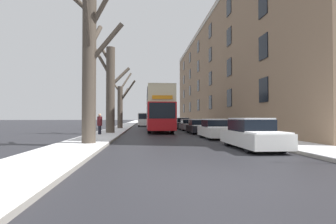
% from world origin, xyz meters
% --- Properties ---
extents(ground_plane, '(320.00, 320.00, 0.00)m').
position_xyz_m(ground_plane, '(0.00, 0.00, 0.00)').
color(ground_plane, '#28282D').
extents(sidewalk_left, '(2.62, 130.00, 0.16)m').
position_xyz_m(sidewalk_left, '(-5.31, 53.00, 0.08)').
color(sidewalk_left, gray).
rests_on(sidewalk_left, ground).
extents(sidewalk_right, '(2.62, 130.00, 0.16)m').
position_xyz_m(sidewalk_right, '(5.31, 53.00, 0.08)').
color(sidewalk_right, gray).
rests_on(sidewalk_right, ground).
extents(terrace_facade_right, '(9.10, 53.03, 15.86)m').
position_xyz_m(terrace_facade_right, '(11.12, 31.87, 7.93)').
color(terrace_facade_right, '#8C7056').
rests_on(terrace_facade_right, ground).
extents(bare_tree_left_0, '(3.60, 3.55, 8.34)m').
position_xyz_m(bare_tree_left_0, '(-4.95, 7.74, 4.21)').
color(bare_tree_left_0, '#4C4238').
rests_on(bare_tree_left_0, ground).
extents(bare_tree_left_1, '(3.51, 3.23, 8.05)m').
position_xyz_m(bare_tree_left_1, '(-5.10, 17.15, 4.14)').
color(bare_tree_left_1, '#4C4238').
rests_on(bare_tree_left_1, ground).
extents(bare_tree_left_2, '(2.98, 3.33, 7.27)m').
position_xyz_m(bare_tree_left_2, '(-5.04, 26.96, 3.17)').
color(bare_tree_left_2, '#4C4238').
rests_on(bare_tree_left_2, ground).
extents(double_decker_bus, '(2.52, 11.15, 4.42)m').
position_xyz_m(double_decker_bus, '(-0.60, 21.65, 2.50)').
color(double_decker_bus, red).
rests_on(double_decker_bus, ground).
extents(parked_car_0, '(1.72, 4.54, 1.45)m').
position_xyz_m(parked_car_0, '(2.91, 5.86, 0.67)').
color(parked_car_0, silver).
rests_on(parked_car_0, ground).
extents(parked_car_1, '(1.89, 4.06, 1.38)m').
position_xyz_m(parked_car_1, '(2.91, 11.94, 0.64)').
color(parked_car_1, silver).
rests_on(parked_car_1, ground).
extents(parked_car_2, '(1.87, 3.90, 1.32)m').
position_xyz_m(parked_car_2, '(2.91, 17.83, 0.61)').
color(parked_car_2, black).
rests_on(parked_car_2, ground).
extents(parked_car_3, '(1.70, 3.94, 1.31)m').
position_xyz_m(parked_car_3, '(2.91, 23.72, 0.61)').
color(parked_car_3, '#9EA3AD').
rests_on(parked_car_3, ground).
extents(parked_car_4, '(1.82, 3.93, 1.45)m').
position_xyz_m(parked_car_4, '(2.91, 28.60, 0.67)').
color(parked_car_4, black).
rests_on(parked_car_4, ground).
extents(oncoming_van, '(1.95, 5.32, 2.21)m').
position_xyz_m(oncoming_van, '(-2.19, 39.02, 1.20)').
color(oncoming_van, white).
rests_on(oncoming_van, ground).
extents(pedestrian_left_sidewalk, '(0.39, 0.39, 1.78)m').
position_xyz_m(pedestrian_left_sidewalk, '(-5.61, 14.87, 0.98)').
color(pedestrian_left_sidewalk, black).
rests_on(pedestrian_left_sidewalk, ground).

